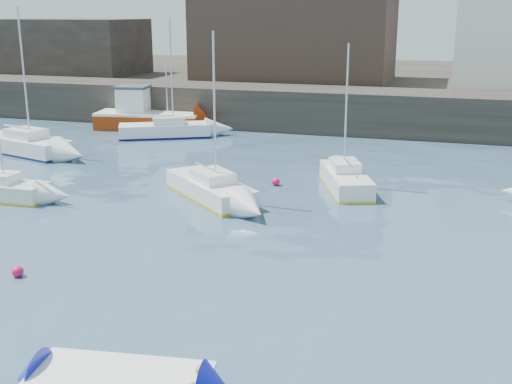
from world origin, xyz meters
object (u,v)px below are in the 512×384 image
(sailboat_b, at_px, (210,188))
(sailboat_e, at_px, (24,144))
(buoy_far, at_px, (276,185))
(sailboat_f, at_px, (346,179))
(fishing_boat, at_px, (145,115))
(sailboat_h, at_px, (165,130))
(buoy_near, at_px, (18,277))

(sailboat_b, height_order, sailboat_e, sailboat_e)
(sailboat_b, xyz_separation_m, buoy_far, (2.32, 3.14, -0.50))
(sailboat_b, height_order, sailboat_f, sailboat_b)
(fishing_boat, distance_m, sailboat_b, 19.66)
(sailboat_b, distance_m, sailboat_h, 15.82)
(fishing_boat, distance_m, sailboat_e, 10.70)
(sailboat_h, height_order, buoy_far, sailboat_h)
(sailboat_f, bearing_deg, sailboat_b, -147.89)
(sailboat_b, xyz_separation_m, sailboat_f, (5.78, 3.62, -0.01))
(sailboat_e, xyz_separation_m, sailboat_f, (20.32, -2.20, -0.08))
(buoy_far, bearing_deg, sailboat_b, -126.50)
(fishing_boat, height_order, sailboat_f, sailboat_f)
(sailboat_f, xyz_separation_m, buoy_far, (-3.45, -0.48, -0.49))
(buoy_near, bearing_deg, sailboat_f, 58.97)
(buoy_near, relative_size, buoy_far, 0.94)
(sailboat_f, relative_size, buoy_far, 16.88)
(buoy_near, bearing_deg, sailboat_b, 75.35)
(sailboat_b, distance_m, buoy_far, 3.94)
(fishing_boat, xyz_separation_m, buoy_far, (13.70, -12.89, -0.99))
(sailboat_b, distance_m, sailboat_e, 15.67)
(sailboat_f, bearing_deg, sailboat_h, 145.88)
(sailboat_h, distance_m, buoy_near, 24.58)
(buoy_near, bearing_deg, buoy_far, 69.64)
(sailboat_b, height_order, sailboat_h, sailboat_h)
(fishing_boat, height_order, sailboat_e, sailboat_e)
(sailboat_b, height_order, buoy_far, sailboat_b)
(sailboat_b, distance_m, sailboat_f, 6.82)
(buoy_near, bearing_deg, sailboat_h, 103.59)
(fishing_boat, xyz_separation_m, buoy_near, (8.62, -26.60, -0.99))
(sailboat_b, distance_m, buoy_near, 10.93)
(buoy_far, bearing_deg, sailboat_e, 170.96)
(fishing_boat, xyz_separation_m, sailboat_b, (11.38, -16.03, -0.49))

